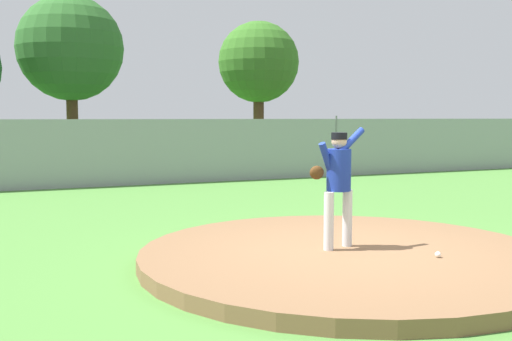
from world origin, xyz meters
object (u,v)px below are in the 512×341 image
(pitcher_youth, at_px, (338,177))
(parked_car_silver, at_px, (117,147))
(parked_car_charcoal, at_px, (260,146))
(baseball, at_px, (438,255))
(parked_car_red, at_px, (368,144))
(parked_car_navy, at_px, (199,149))

(pitcher_youth, xyz_separation_m, parked_car_silver, (-0.34, 14.35, -0.27))
(parked_car_charcoal, bearing_deg, baseball, -105.80)
(baseball, bearing_deg, pitcher_youth, 132.49)
(parked_car_red, height_order, parked_car_navy, parked_car_red)
(pitcher_youth, relative_size, parked_car_navy, 0.38)
(baseball, xyz_separation_m, parked_car_navy, (1.68, 14.94, 0.53))
(parked_car_red, relative_size, parked_car_navy, 1.11)
(pitcher_youth, height_order, baseball, pitcher_youth)
(parked_car_silver, height_order, parked_car_navy, parked_car_silver)
(baseball, relative_size, parked_car_charcoal, 0.02)
(baseball, relative_size, parked_car_silver, 0.02)
(parked_car_navy, bearing_deg, parked_car_silver, 173.00)
(pitcher_youth, bearing_deg, parked_car_charcoal, 70.20)
(baseball, xyz_separation_m, parked_car_silver, (-1.21, 15.30, 0.63))
(pitcher_youth, relative_size, parked_car_silver, 0.33)
(parked_car_charcoal, bearing_deg, parked_car_navy, -163.85)
(baseball, distance_m, parked_car_silver, 15.36)
(parked_car_charcoal, relative_size, parked_car_navy, 1.01)
(pitcher_youth, bearing_deg, baseball, -47.51)
(baseball, xyz_separation_m, parked_car_red, (9.38, 15.47, 0.54))
(pitcher_youth, xyz_separation_m, parked_car_charcoal, (5.33, 14.79, -0.34))
(parked_car_red, bearing_deg, parked_car_charcoal, 176.80)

